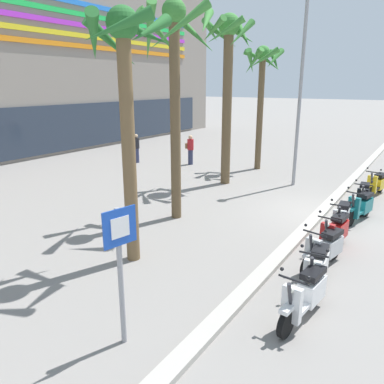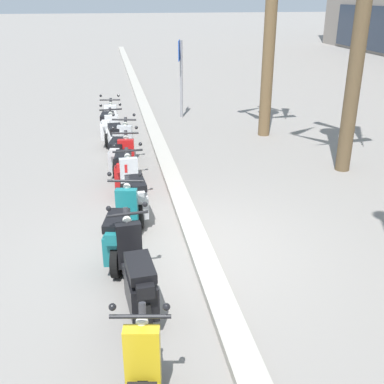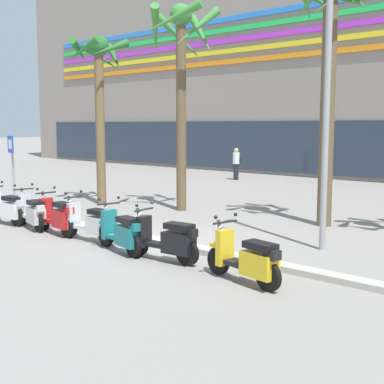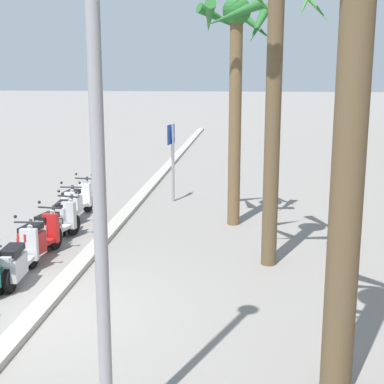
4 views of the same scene
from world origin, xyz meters
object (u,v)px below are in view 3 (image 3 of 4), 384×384
(pedestrian_window_shopping, at_px, (236,163))
(crossing_sign, at_px, (12,161))
(scooter_silver_second_in_line, at_px, (91,223))
(palm_tree_by_mall_entrance, at_px, (330,38))
(scooter_black_last_in_row, at_px, (167,240))
(scooter_yellow_lead_nearest, at_px, (248,260))
(scooter_teal_gap_after_mid, at_px, (122,233))
(scooter_red_far_back, at_px, (58,217))
(street_lamp, at_px, (329,35))
(scooter_silver_mid_front, at_px, (32,213))
(palm_tree_near_sign, at_px, (181,58))
(scooter_white_mid_rear, at_px, (7,209))
(palm_tree_far_corner, at_px, (99,79))

(pedestrian_window_shopping, bearing_deg, crossing_sign, -94.85)
(scooter_silver_second_in_line, distance_m, palm_tree_by_mall_entrance, 7.91)
(scooter_silver_second_in_line, distance_m, scooter_black_last_in_row, 2.70)
(scooter_yellow_lead_nearest, bearing_deg, scooter_teal_gap_after_mid, 179.68)
(scooter_red_far_back, xyz_separation_m, street_lamp, (5.80, 3.02, 4.22))
(crossing_sign, bearing_deg, scooter_silver_second_in_line, -15.63)
(scooter_silver_mid_front, xyz_separation_m, scooter_teal_gap_after_mid, (3.85, -0.15, 0.01))
(palm_tree_near_sign, bearing_deg, palm_tree_by_mall_entrance, 9.33)
(scooter_red_far_back, bearing_deg, scooter_teal_gap_after_mid, -3.88)
(scooter_yellow_lead_nearest, xyz_separation_m, street_lamp, (-0.27, 3.23, 4.24))
(scooter_red_far_back, bearing_deg, palm_tree_by_mall_entrance, 51.80)
(scooter_white_mid_rear, bearing_deg, pedestrian_window_shopping, 100.27)
(scooter_black_last_in_row, distance_m, crossing_sign, 10.05)
(pedestrian_window_shopping, bearing_deg, scooter_silver_second_in_line, -66.22)
(scooter_silver_second_in_line, xyz_separation_m, scooter_teal_gap_after_mid, (1.45, -0.28, 0.01))
(scooter_yellow_lead_nearest, relative_size, pedestrian_window_shopping, 1.11)
(crossing_sign, distance_m, palm_tree_near_sign, 7.09)
(scooter_silver_second_in_line, bearing_deg, pedestrian_window_shopping, 113.78)
(scooter_silver_mid_front, height_order, scooter_silver_second_in_line, same)
(scooter_white_mid_rear, bearing_deg, palm_tree_far_corner, 104.37)
(scooter_teal_gap_after_mid, xyz_separation_m, palm_tree_near_sign, (-2.96, 5.07, 4.42))
(scooter_yellow_lead_nearest, relative_size, street_lamp, 0.23)
(scooter_silver_mid_front, relative_size, crossing_sign, 0.76)
(scooter_teal_gap_after_mid, height_order, scooter_black_last_in_row, same)
(scooter_yellow_lead_nearest, relative_size, palm_tree_near_sign, 0.27)
(scooter_red_far_back, bearing_deg, palm_tree_far_corner, 129.59)
(scooter_red_far_back, xyz_separation_m, palm_tree_far_corner, (-3.35, 4.05, 3.87))
(pedestrian_window_shopping, distance_m, street_lamp, 15.66)
(palm_tree_near_sign, height_order, pedestrian_window_shopping, palm_tree_near_sign)
(scooter_silver_second_in_line, bearing_deg, palm_tree_by_mall_entrance, 60.08)
(palm_tree_by_mall_entrance, bearing_deg, scooter_yellow_lead_nearest, -74.52)
(scooter_black_last_in_row, xyz_separation_m, palm_tree_far_corner, (-7.31, 4.10, 3.88))
(scooter_black_last_in_row, distance_m, pedestrian_window_shopping, 16.46)
(crossing_sign, bearing_deg, scooter_red_far_back, -19.64)
(scooter_black_last_in_row, relative_size, crossing_sign, 0.77)
(scooter_white_mid_rear, height_order, scooter_red_far_back, same)
(scooter_silver_mid_front, relative_size, scooter_silver_second_in_line, 0.98)
(scooter_silver_second_in_line, height_order, scooter_yellow_lead_nearest, same)
(scooter_teal_gap_after_mid, xyz_separation_m, pedestrian_window_shopping, (-7.52, 14.06, 0.40))
(scooter_teal_gap_after_mid, xyz_separation_m, palm_tree_by_mall_entrance, (1.75, 5.84, 4.62))
(scooter_red_far_back, xyz_separation_m, scooter_teal_gap_after_mid, (2.71, -0.18, -0.01))
(scooter_white_mid_rear, bearing_deg, scooter_yellow_lead_nearest, -0.43)
(scooter_white_mid_rear, height_order, scooter_teal_gap_after_mid, same)
(scooter_yellow_lead_nearest, distance_m, crossing_sign, 12.16)
(scooter_white_mid_rear, xyz_separation_m, crossing_sign, (-3.54, 2.22, 1.06))
(scooter_silver_second_in_line, height_order, palm_tree_by_mall_entrance, palm_tree_by_mall_entrance)
(crossing_sign, bearing_deg, street_lamp, 4.66)
(scooter_black_last_in_row, distance_m, palm_tree_far_corner, 9.23)
(crossing_sign, relative_size, street_lamp, 0.31)
(scooter_teal_gap_after_mid, distance_m, pedestrian_window_shopping, 15.95)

